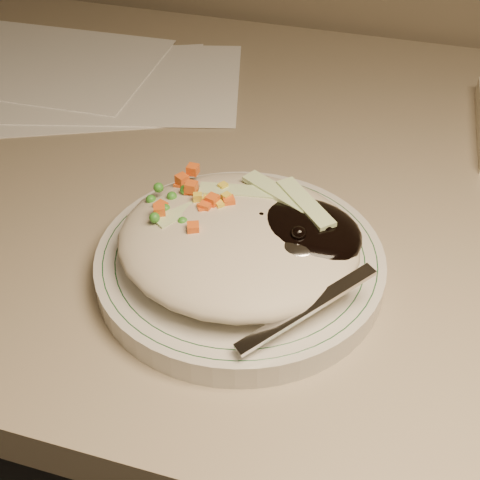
# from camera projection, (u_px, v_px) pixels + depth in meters

# --- Properties ---
(desk) EXTENTS (1.40, 0.70, 0.74)m
(desk) POSITION_uv_depth(u_px,v_px,m) (362.00, 325.00, 0.78)
(desk) COLOR gray
(desk) RESTS_ON ground
(plate) EXTENTS (0.24, 0.24, 0.02)m
(plate) POSITION_uv_depth(u_px,v_px,m) (240.00, 264.00, 0.55)
(plate) COLOR beige
(plate) RESTS_ON desk
(plate_rim) EXTENTS (0.22, 0.22, 0.00)m
(plate_rim) POSITION_uv_depth(u_px,v_px,m) (240.00, 255.00, 0.54)
(plate_rim) COLOR #144723
(plate_rim) RESTS_ON plate
(meal) EXTENTS (0.21, 0.19, 0.05)m
(meal) POSITION_uv_depth(u_px,v_px,m) (245.00, 236.00, 0.53)
(meal) COLOR #BDB299
(meal) RESTS_ON plate
(papers) EXTENTS (0.44, 0.32, 0.00)m
(papers) POSITION_uv_depth(u_px,v_px,m) (79.00, 77.00, 0.82)
(papers) COLOR white
(papers) RESTS_ON desk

